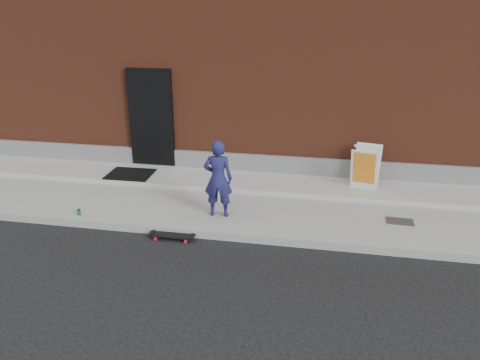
% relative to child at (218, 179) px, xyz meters
% --- Properties ---
extents(ground, '(80.00, 80.00, 0.00)m').
position_rel_child_xyz_m(ground, '(0.50, -0.71, -0.88)').
color(ground, black).
rests_on(ground, ground).
extents(sidewalk, '(20.00, 3.00, 0.15)m').
position_rel_child_xyz_m(sidewalk, '(0.50, 0.79, -0.81)').
color(sidewalk, gray).
rests_on(sidewalk, ground).
extents(apron, '(20.00, 1.20, 0.10)m').
position_rel_child_xyz_m(apron, '(0.50, 1.69, -0.68)').
color(apron, gray).
rests_on(apron, sidewalk).
extents(building, '(20.00, 8.10, 5.00)m').
position_rel_child_xyz_m(building, '(0.50, 6.28, 1.62)').
color(building, maroon).
rests_on(building, ground).
extents(child, '(0.56, 0.39, 1.46)m').
position_rel_child_xyz_m(child, '(0.00, 0.00, 0.00)').
color(child, '#1B1C4C').
rests_on(child, sidewalk).
extents(skateboard, '(0.79, 0.21, 0.09)m').
position_rel_child_xyz_m(skateboard, '(-0.66, -0.83, -0.81)').
color(skateboard, red).
rests_on(skateboard, ground).
extents(pizza_sign, '(0.67, 0.74, 0.90)m').
position_rel_child_xyz_m(pizza_sign, '(2.75, 1.71, -0.18)').
color(pizza_sign, silver).
rests_on(pizza_sign, apron).
extents(soda_can, '(0.08, 0.08, 0.12)m').
position_rel_child_xyz_m(soda_can, '(-2.59, -0.49, -0.67)').
color(soda_can, '#1B8B2B').
rests_on(soda_can, sidewalk).
extents(doormat, '(1.01, 0.82, 0.03)m').
position_rel_child_xyz_m(doormat, '(-2.40, 1.49, -0.62)').
color(doormat, black).
rests_on(doormat, apron).
extents(utility_plate, '(0.50, 0.33, 0.01)m').
position_rel_child_xyz_m(utility_plate, '(3.33, 0.33, -0.72)').
color(utility_plate, '#55565A').
rests_on(utility_plate, sidewalk).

